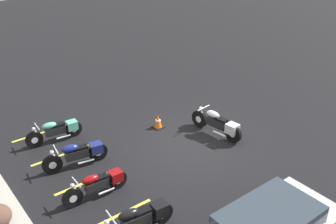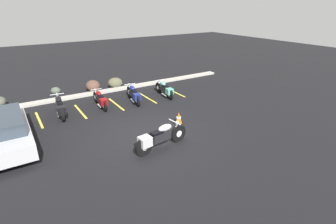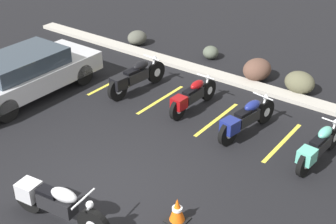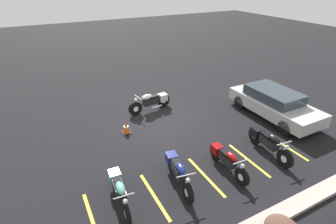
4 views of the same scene
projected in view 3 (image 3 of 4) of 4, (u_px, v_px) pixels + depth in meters
The scene contains 17 objects.
ground at pixel (102, 193), 9.74m from camera, with size 60.00×60.00×0.00m, color black.
motorcycle_silver_featured at pixel (54, 203), 8.76m from camera, with size 2.27×0.70×0.89m.
parked_bike_0 at pixel (135, 77), 13.57m from camera, with size 0.64×2.25×0.88m.
parked_bike_1 at pixel (192, 97), 12.62m from camera, with size 0.57×2.03×0.80m.
parked_bike_2 at pixel (245, 119), 11.52m from camera, with size 0.71×2.14×0.85m.
parked_bike_3 at pixel (318, 147), 10.48m from camera, with size 0.58×2.05×0.81m.
car_silver at pixel (26, 73), 13.35m from camera, with size 1.80×4.30×1.29m.
concrete_curb at pixel (247, 84), 14.11m from camera, with size 18.00×0.50×0.12m, color #A8A399.
landscape_rock_0 at pixel (300, 82), 13.61m from camera, with size 0.90×0.78×0.64m, color brown.
landscape_rock_1 at pixel (211, 52), 15.88m from camera, with size 0.58×0.53×0.44m, color #495043.
landscape_rock_2 at pixel (137, 38), 16.98m from camera, with size 0.73×0.64×0.52m, color #4A4C42.
landscape_rock_3 at pixel (257, 70), 14.37m from camera, with size 0.99×0.82×0.67m, color brown.
traffic_cone at pixel (177, 211), 8.90m from camera, with size 0.40×0.40×0.54m.
stall_line_0 at pixel (112, 82), 14.35m from camera, with size 0.10×2.10×0.00m, color gold.
stall_line_1 at pixel (161, 99), 13.37m from camera, with size 0.10×2.10×0.00m, color gold.
stall_line_2 at pixel (217, 119), 12.39m from camera, with size 0.10×2.10×0.00m, color gold.
stall_line_3 at pixel (282, 142), 11.42m from camera, with size 0.10×2.10×0.00m, color gold.
Camera 3 is at (5.67, -5.32, 6.27)m, focal length 50.00 mm.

